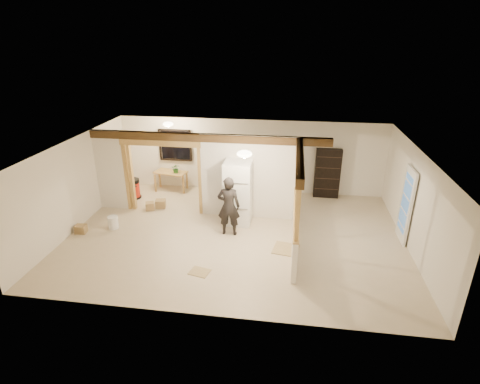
% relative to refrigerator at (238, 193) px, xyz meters
% --- Properties ---
extents(floor, '(9.00, 6.50, 0.01)m').
position_rel_refrigerator_xyz_m(floor, '(0.05, -0.77, -0.93)').
color(floor, '#C1AD90').
rests_on(floor, ground).
extents(ceiling, '(9.00, 6.50, 0.01)m').
position_rel_refrigerator_xyz_m(ceiling, '(0.05, -0.77, 1.57)').
color(ceiling, white).
extents(wall_back, '(9.00, 0.01, 2.50)m').
position_rel_refrigerator_xyz_m(wall_back, '(0.05, 2.48, 0.32)').
color(wall_back, silver).
rests_on(wall_back, floor).
extents(wall_front, '(9.00, 0.01, 2.50)m').
position_rel_refrigerator_xyz_m(wall_front, '(0.05, -4.02, 0.32)').
color(wall_front, silver).
rests_on(wall_front, floor).
extents(wall_left, '(0.01, 6.50, 2.50)m').
position_rel_refrigerator_xyz_m(wall_left, '(-4.45, -0.77, 0.32)').
color(wall_left, silver).
rests_on(wall_left, floor).
extents(wall_right, '(0.01, 6.50, 2.50)m').
position_rel_refrigerator_xyz_m(wall_right, '(4.55, -0.77, 0.32)').
color(wall_right, silver).
rests_on(wall_right, floor).
extents(partition_left_stub, '(0.90, 0.12, 2.50)m').
position_rel_refrigerator_xyz_m(partition_left_stub, '(-4.00, 0.43, 0.32)').
color(partition_left_stub, silver).
rests_on(partition_left_stub, floor).
extents(partition_center, '(2.80, 0.12, 2.50)m').
position_rel_refrigerator_xyz_m(partition_center, '(0.25, 0.43, 0.32)').
color(partition_center, silver).
rests_on(partition_center, floor).
extents(doorway_frame, '(2.46, 0.14, 2.20)m').
position_rel_refrigerator_xyz_m(doorway_frame, '(-2.35, 0.43, 0.17)').
color(doorway_frame, tan).
rests_on(doorway_frame, floor).
extents(header_beam_back, '(7.00, 0.18, 0.22)m').
position_rel_refrigerator_xyz_m(header_beam_back, '(-0.95, 0.43, 1.45)').
color(header_beam_back, '#4C351A').
rests_on(header_beam_back, ceiling).
extents(header_beam_right, '(0.18, 3.30, 0.22)m').
position_rel_refrigerator_xyz_m(header_beam_right, '(1.65, -1.17, 1.45)').
color(header_beam_right, '#4C351A').
rests_on(header_beam_right, ceiling).
extents(pony_wall, '(0.12, 3.20, 1.00)m').
position_rel_refrigerator_xyz_m(pony_wall, '(1.65, -1.17, -0.43)').
color(pony_wall, silver).
rests_on(pony_wall, floor).
extents(stud_partition, '(0.14, 3.20, 1.32)m').
position_rel_refrigerator_xyz_m(stud_partition, '(1.65, -1.17, 0.73)').
color(stud_partition, tan).
rests_on(stud_partition, pony_wall).
extents(window_back, '(1.12, 0.10, 1.10)m').
position_rel_refrigerator_xyz_m(window_back, '(-2.55, 2.40, 0.62)').
color(window_back, black).
rests_on(window_back, wall_back).
extents(french_door, '(0.12, 0.86, 2.00)m').
position_rel_refrigerator_xyz_m(french_door, '(4.47, -0.37, 0.07)').
color(french_door, white).
rests_on(french_door, floor).
extents(ceiling_dome_main, '(0.36, 0.36, 0.16)m').
position_rel_refrigerator_xyz_m(ceiling_dome_main, '(0.35, -1.27, 1.55)').
color(ceiling_dome_main, '#FFEABF').
rests_on(ceiling_dome_main, ceiling).
extents(ceiling_dome_util, '(0.32, 0.32, 0.14)m').
position_rel_refrigerator_xyz_m(ceiling_dome_util, '(-2.45, 1.53, 1.55)').
color(ceiling_dome_util, '#FFEABF').
rests_on(ceiling_dome_util, ceiling).
extents(hanging_bulb, '(0.07, 0.07, 0.07)m').
position_rel_refrigerator_xyz_m(hanging_bulb, '(-1.95, 0.83, 1.25)').
color(hanging_bulb, '#FFD88C').
rests_on(hanging_bulb, ceiling).
extents(refrigerator, '(0.76, 0.74, 1.85)m').
position_rel_refrigerator_xyz_m(refrigerator, '(0.00, 0.00, 0.00)').
color(refrigerator, white).
rests_on(refrigerator, floor).
extents(woman, '(0.62, 0.42, 1.67)m').
position_rel_refrigerator_xyz_m(woman, '(-0.14, -0.74, -0.09)').
color(woman, black).
rests_on(woman, floor).
extents(work_table, '(1.18, 0.76, 0.69)m').
position_rel_refrigerator_xyz_m(work_table, '(-2.68, 2.07, -0.58)').
color(work_table, tan).
rests_on(work_table, floor).
extents(potted_plant, '(0.35, 0.32, 0.33)m').
position_rel_refrigerator_xyz_m(potted_plant, '(-2.44, 1.98, -0.07)').
color(potted_plant, '#2E7229').
rests_on(potted_plant, work_table).
extents(shop_vac, '(0.64, 0.64, 0.68)m').
position_rel_refrigerator_xyz_m(shop_vac, '(-3.74, 1.21, -0.59)').
color(shop_vac, '#B61E0C').
rests_on(shop_vac, floor).
extents(bookshelf, '(0.83, 0.28, 1.66)m').
position_rel_refrigerator_xyz_m(bookshelf, '(2.66, 2.27, -0.09)').
color(bookshelf, black).
rests_on(bookshelf, floor).
extents(bucket, '(0.37, 0.37, 0.36)m').
position_rel_refrigerator_xyz_m(bucket, '(-3.44, -0.89, -0.74)').
color(bucket, white).
rests_on(bucket, floor).
extents(box_util_a, '(0.35, 0.32, 0.26)m').
position_rel_refrigerator_xyz_m(box_util_a, '(-2.58, 0.62, -0.79)').
color(box_util_a, olive).
rests_on(box_util_a, floor).
extents(box_util_b, '(0.33, 0.33, 0.24)m').
position_rel_refrigerator_xyz_m(box_util_b, '(-2.86, 0.43, -0.81)').
color(box_util_b, olive).
rests_on(box_util_b, floor).
extents(box_front, '(0.30, 0.25, 0.23)m').
position_rel_refrigerator_xyz_m(box_front, '(-4.21, -1.28, -0.81)').
color(box_front, olive).
rests_on(box_front, floor).
extents(floor_panel_near, '(0.73, 0.73, 0.02)m').
position_rel_refrigerator_xyz_m(floor_panel_near, '(1.44, -1.34, -0.91)').
color(floor_panel_near, tan).
rests_on(floor_panel_near, floor).
extents(floor_panel_far, '(0.52, 0.46, 0.01)m').
position_rel_refrigerator_xyz_m(floor_panel_far, '(-0.51, -2.63, -0.92)').
color(floor_panel_far, tan).
rests_on(floor_panel_far, floor).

